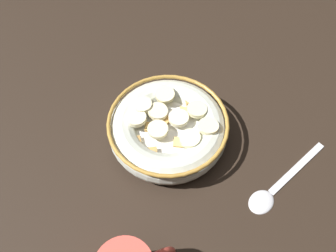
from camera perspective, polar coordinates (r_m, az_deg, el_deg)
name	(u,v)px	position (r cm, az deg, el deg)	size (l,w,h in cm)	color
ground_plane	(168,139)	(52.70, 0.00, -2.36)	(132.64, 132.64, 2.00)	black
cereal_bowl	(168,128)	(49.72, 0.01, -0.28)	(18.27, 18.27, 5.09)	beige
spoon	(273,191)	(49.74, 17.95, -10.74)	(16.36, 6.08, 0.80)	silver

